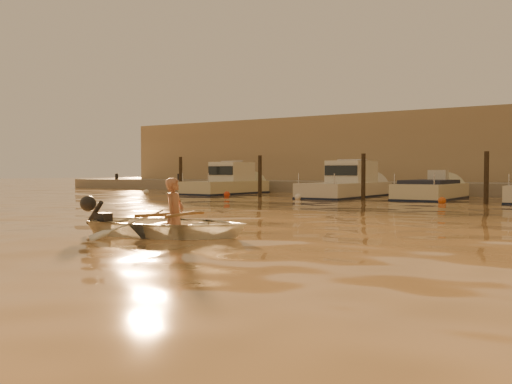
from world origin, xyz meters
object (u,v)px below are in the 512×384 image
Objects in this scene: person at (174,215)px; moored_boat_2 at (346,184)px; waterfront_building at (450,153)px; moored_boat_1 at (226,182)px; dinghy at (170,225)px; moored_boat_3 at (431,194)px.

person is 17.50m from moored_boat_2.
waterfront_building is at bearing 79.72° from moored_boat_2.
moored_boat_1 is 7.13m from moored_boat_2.
moored_boat_2 is 0.16× the size of waterfront_building.
dinghy is 0.53× the size of moored_boat_3.
moored_boat_1 is at bearing 18.88° from dinghy.
dinghy is 17.51m from moored_boat_2.
moored_boat_3 is at bearing 0.00° from moored_boat_2.
moored_boat_3 is 0.13× the size of waterfront_building.
moored_boat_3 is at bearing 0.00° from moored_boat_1.
moored_boat_3 is (-0.07, 17.01, -0.18)m from person.
waterfront_building reaches higher than moored_boat_1.
moored_boat_1 is (-11.28, 17.01, 0.22)m from person.
waterfront_building is (9.13, 11.00, 1.77)m from moored_boat_1.
waterfront_building is (-2.15, 28.01, 1.99)m from person.
moored_boat_3 reaches higher than dinghy.
moored_boat_3 is 11.40m from waterfront_building.
moored_boat_3 is at bearing -79.30° from waterfront_building.
waterfront_building reaches higher than moored_boat_2.
person is at bearing -85.61° from waterfront_building.
dinghy is 0.43× the size of moored_boat_2.
moored_boat_2 is at bearing 180.00° from moored_boat_3.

